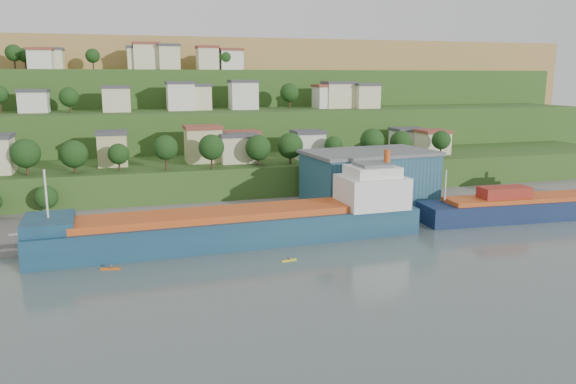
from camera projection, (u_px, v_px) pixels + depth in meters
name	position (u px, v px, depth m)	size (l,w,h in m)	color
ground	(241.00, 259.00, 102.26)	(500.00, 500.00, 0.00)	#495956
quay	(299.00, 216.00, 134.11)	(220.00, 26.00, 4.00)	slate
hillside	(167.00, 148.00, 260.71)	(360.00, 210.57, 96.00)	#284719
cargo_ship_near	(247.00, 227.00, 112.23)	(77.25, 14.82, 19.76)	#132B48
cargo_ship_far	(546.00, 207.00, 132.56)	(58.51, 12.84, 15.77)	#0D1C3A
warehouse	(369.00, 177.00, 138.44)	(32.69, 21.91, 12.80)	navy
dinghy	(21.00, 236.00, 111.41)	(4.25, 1.59, 0.85)	silver
kayak_orange	(110.00, 268.00, 96.79)	(3.41, 1.33, 0.84)	#DF5813
kayak_yellow	(289.00, 260.00, 101.26)	(2.91, 1.00, 0.72)	yellow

